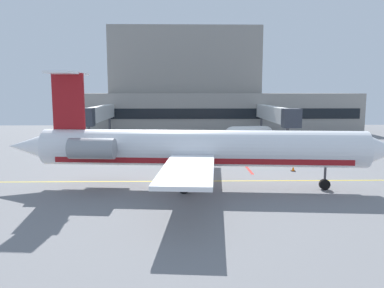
# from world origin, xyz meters

# --- Properties ---
(ground) EXTENTS (120.00, 120.00, 0.11)m
(ground) POSITION_xyz_m (0.00, 0.00, -0.05)
(ground) COLOR slate
(terminal_building) EXTENTS (57.08, 14.30, 21.82)m
(terminal_building) POSITION_xyz_m (3.98, 47.76, 8.40)
(terminal_building) COLOR gray
(terminal_building) RESTS_ON ground
(jet_bridge_west) EXTENTS (2.40, 22.86, 5.94)m
(jet_bridge_west) POSITION_xyz_m (14.44, 27.81, 4.58)
(jet_bridge_west) COLOR silver
(jet_bridge_west) RESTS_ON ground
(jet_bridge_east) EXTENTS (2.40, 20.12, 5.95)m
(jet_bridge_east) POSITION_xyz_m (-14.76, 29.20, 4.58)
(jet_bridge_east) COLOR silver
(jet_bridge_east) RESTS_ON ground
(regional_jet) EXTENTS (33.78, 24.51, 9.94)m
(regional_jet) POSITION_xyz_m (0.51, -1.95, 3.45)
(regional_jet) COLOR white
(regional_jet) RESTS_ON ground
(baggage_tug) EXTENTS (4.31, 2.47, 2.12)m
(baggage_tug) POSITION_xyz_m (-9.96, 21.29, 0.96)
(baggage_tug) COLOR silver
(baggage_tug) RESTS_ON ground
(pushback_tractor) EXTENTS (2.70, 4.12, 2.08)m
(pushback_tractor) POSITION_xyz_m (0.01, 26.69, 0.95)
(pushback_tractor) COLOR #E5B20C
(pushback_tractor) RESTS_ON ground
(fuel_tank) EXTENTS (7.95, 3.30, 2.78)m
(fuel_tank) POSITION_xyz_m (9.98, 26.33, 1.54)
(fuel_tank) COLOR white
(fuel_tank) RESTS_ON ground
(safety_cone_alpha) EXTENTS (0.47, 0.47, 0.55)m
(safety_cone_alpha) POSITION_xyz_m (-2.34, 4.61, 0.25)
(safety_cone_alpha) COLOR orange
(safety_cone_alpha) RESTS_ON ground
(safety_cone_bravo) EXTENTS (0.47, 0.47, 0.55)m
(safety_cone_bravo) POSITION_xyz_m (10.96, 4.67, 0.25)
(safety_cone_bravo) COLOR orange
(safety_cone_bravo) RESTS_ON ground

